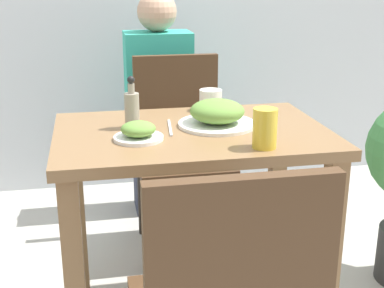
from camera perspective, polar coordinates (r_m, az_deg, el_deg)
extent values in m
cube|color=olive|center=(1.80, 0.00, 0.97)|extent=(0.91, 0.61, 0.04)
cube|color=olive|center=(1.70, -12.34, -14.75)|extent=(0.06, 0.06, 0.72)
cube|color=olive|center=(1.85, 14.38, -11.99)|extent=(0.06, 0.06, 0.72)
cube|color=olive|center=(2.15, -12.16, -7.36)|extent=(0.06, 0.06, 0.72)
cube|color=olive|center=(2.27, 8.93, -5.74)|extent=(0.06, 0.06, 0.72)
cube|color=#4C331E|center=(1.12, 5.34, -13.96)|extent=(0.40, 0.04, 0.44)
cube|color=#4C331E|center=(2.44, -0.95, -1.96)|extent=(0.42, 0.42, 0.04)
cube|color=#4C331E|center=(2.55, -1.73, 4.58)|extent=(0.40, 0.04, 0.44)
cylinder|color=black|center=(2.34, -4.53, -8.96)|extent=(0.03, 0.03, 0.41)
cylinder|color=black|center=(2.40, 4.12, -8.22)|extent=(0.03, 0.03, 0.41)
cylinder|color=black|center=(2.66, -5.43, -5.48)|extent=(0.03, 0.03, 0.41)
cylinder|color=black|center=(2.72, 2.16, -4.92)|extent=(0.03, 0.03, 0.41)
cylinder|color=white|center=(1.84, 2.68, 2.13)|extent=(0.27, 0.27, 0.01)
ellipsoid|color=olive|center=(1.83, 2.70, 3.52)|extent=(0.19, 0.19, 0.08)
cylinder|color=white|center=(1.70, -5.72, 0.66)|extent=(0.16, 0.16, 0.01)
ellipsoid|color=olive|center=(1.69, -5.75, 1.62)|extent=(0.11, 0.11, 0.05)
cylinder|color=silver|center=(2.04, 2.00, 4.71)|extent=(0.09, 0.09, 0.08)
cylinder|color=gold|center=(1.61, 7.77, 1.67)|extent=(0.07, 0.07, 0.12)
cylinder|color=gray|center=(1.81, -6.42, 3.53)|extent=(0.05, 0.05, 0.12)
cylinder|color=gray|center=(1.79, -6.51, 5.91)|extent=(0.02, 0.02, 0.03)
sphere|color=black|center=(1.79, -6.54, 6.83)|extent=(0.03, 0.03, 0.03)
cube|color=silver|center=(1.81, -2.36, 1.76)|extent=(0.03, 0.19, 0.00)
cube|color=silver|center=(1.89, 7.52, 2.28)|extent=(0.03, 0.20, 0.00)
cube|color=#2D3347|center=(2.94, -3.42, -2.73)|extent=(0.28, 0.20, 0.45)
cube|color=#33B299|center=(2.81, -3.61, 6.57)|extent=(0.34, 0.22, 0.52)
sphere|color=tan|center=(2.76, -3.76, 13.92)|extent=(0.20, 0.20, 0.20)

